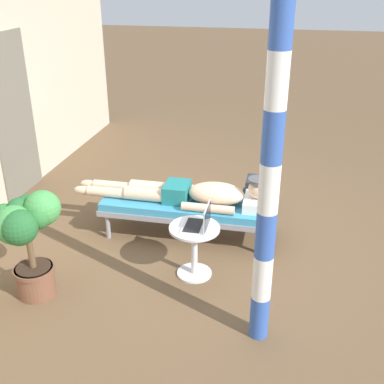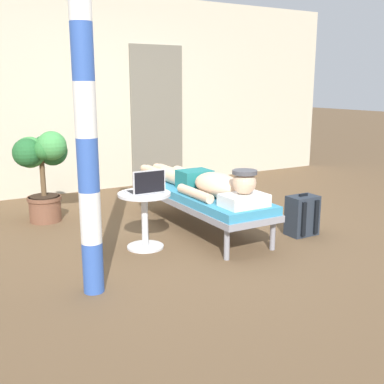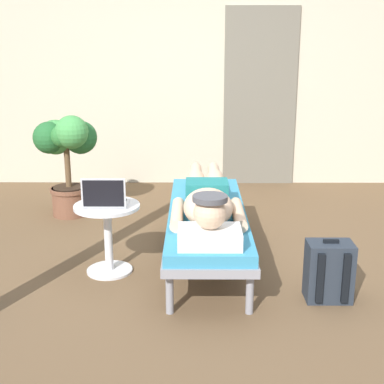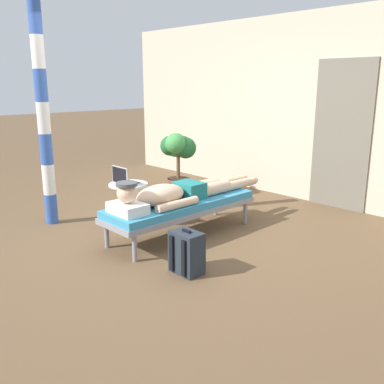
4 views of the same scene
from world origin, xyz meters
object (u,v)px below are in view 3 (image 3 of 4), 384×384
Objects in this scene: person_reclining at (207,200)px; lounge_chair at (207,219)px; laptop at (105,199)px; backpack at (329,271)px; side_table at (108,227)px; potted_plant at (66,149)px.

lounge_chair is at bearing 90.00° from person_reclining.
person_reclining is at bearing 14.98° from laptop.
laptop is 0.73× the size of backpack.
side_table is at bearing -163.58° from lounge_chair.
lounge_chair is 1.90× the size of potted_plant.
side_table reaches higher than backpack.
lounge_chair is 3.63× the size of side_table.
backpack is (1.53, -0.43, -0.16)m from side_table.
side_table is 1.23× the size of backpack.
laptop is at bearing 166.09° from backpack.
backpack is at bearing -35.87° from person_reclining.
lounge_chair is 0.81m from laptop.
backpack is 2.81m from potted_plant.
backpack is at bearing -39.90° from potted_plant.
backpack is 0.42× the size of potted_plant.
side_table is (-0.73, -0.22, 0.01)m from lounge_chair.
potted_plant is at bearing 137.91° from person_reclining.
person_reclining is 0.76m from laptop.
potted_plant reaches higher than lounge_chair.
side_table is 1.69× the size of laptop.
side_table is at bearing 164.30° from backpack.
lounge_chair is 4.48× the size of backpack.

